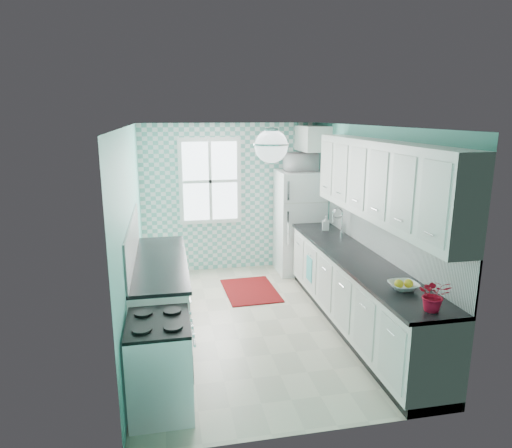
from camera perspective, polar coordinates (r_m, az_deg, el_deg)
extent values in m
cube|color=beige|center=(6.10, 0.00, -12.15)|extent=(3.00, 4.40, 0.02)
cube|color=white|center=(5.50, 0.00, 12.23)|extent=(3.00, 4.40, 0.02)
cube|color=#63C7B5|center=(7.80, -3.18, 3.31)|extent=(3.00, 0.02, 2.50)
cube|color=#63C7B5|center=(3.63, 6.90, -9.03)|extent=(3.00, 0.02, 2.50)
cube|color=#63C7B5|center=(5.58, -15.39, -1.33)|extent=(0.02, 4.40, 2.50)
cube|color=#63C7B5|center=(6.14, 13.96, 0.09)|extent=(0.02, 4.40, 2.50)
cube|color=#65B3A5|center=(7.78, -3.16, 3.28)|extent=(3.00, 0.01, 2.50)
cube|color=white|center=(7.67, -5.76, 5.35)|extent=(1.04, 0.05, 1.44)
cube|color=white|center=(7.65, -5.75, 5.33)|extent=(0.90, 0.02, 1.30)
cube|color=white|center=(5.79, 15.39, -1.36)|extent=(0.02, 3.60, 0.51)
cube|color=white|center=(5.52, -15.17, -2.07)|extent=(0.02, 2.15, 0.51)
cube|color=silver|center=(5.41, 15.35, 5.24)|extent=(0.33, 3.20, 0.90)
cube|color=silver|center=(7.61, 7.04, 10.56)|extent=(0.40, 0.74, 0.40)
cylinder|color=silver|center=(4.72, 1.94, 11.63)|extent=(0.14, 0.14, 0.04)
cylinder|color=silver|center=(4.72, 1.93, 10.78)|extent=(0.02, 0.02, 0.12)
sphere|color=white|center=(4.72, 1.92, 9.69)|extent=(0.34, 0.34, 0.34)
cube|color=white|center=(5.91, 12.41, -8.52)|extent=(0.60, 3.60, 0.90)
cube|color=black|center=(5.74, 12.51, -4.18)|extent=(0.63, 3.60, 0.04)
cube|color=white|center=(5.75, -11.81, -9.10)|extent=(0.60, 2.15, 0.90)
cube|color=black|center=(5.59, -11.89, -4.64)|extent=(0.63, 2.15, 0.04)
cube|color=silver|center=(7.74, 5.44, 0.26)|extent=(0.75, 0.71, 1.73)
cube|color=silver|center=(7.32, 6.31, 2.65)|extent=(0.74, 0.01, 0.02)
cube|color=silver|center=(7.18, 4.06, 4.17)|extent=(0.03, 0.03, 0.30)
cube|color=silver|center=(7.30, 3.98, -0.51)|extent=(0.03, 0.03, 0.54)
cube|color=white|center=(4.40, -11.88, -16.87)|extent=(0.56, 0.71, 0.83)
cube|color=black|center=(4.21, -12.17, -11.97)|extent=(0.56, 0.71, 0.03)
cube|color=black|center=(4.38, -8.07, -16.11)|extent=(0.01, 0.46, 0.28)
cube|color=silver|center=(6.63, 9.19, -1.61)|extent=(0.50, 0.42, 0.12)
cylinder|color=silver|center=(6.65, 10.70, 0.14)|extent=(0.02, 0.02, 0.30)
torus|color=silver|center=(6.58, 10.21, 1.72)|extent=(0.16, 0.02, 0.16)
cube|color=maroon|center=(7.06, -0.70, -8.31)|extent=(0.81, 1.12, 0.02)
cube|color=#63A3A3|center=(6.61, 6.69, -5.59)|extent=(0.07, 0.23, 0.35)
imported|color=white|center=(4.81, 17.96, -7.38)|extent=(0.29, 0.29, 0.07)
imported|color=red|center=(4.35, 21.38, -8.24)|extent=(0.35, 0.33, 0.30)
imported|color=#B1C5CA|center=(6.91, 8.71, 0.11)|extent=(0.12, 0.12, 0.22)
imported|color=silver|center=(7.57, 5.61, 7.72)|extent=(0.53, 0.37, 0.29)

